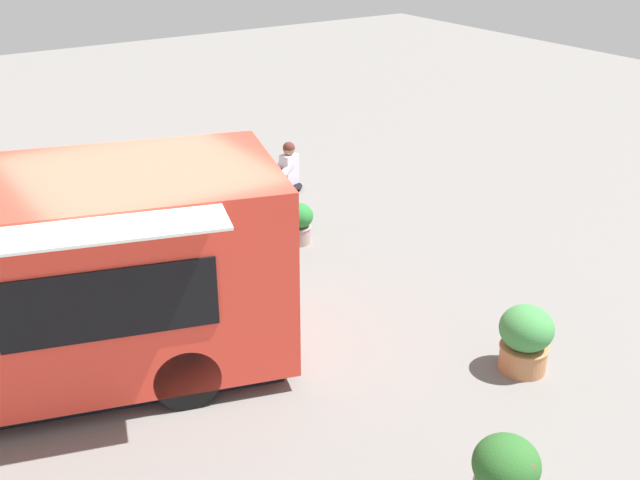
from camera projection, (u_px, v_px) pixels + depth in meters
name	position (u px, v px, depth m)	size (l,w,h in m)	color
ground_plane	(158.00, 353.00, 9.29)	(40.00, 40.00, 0.00)	slate
food_truck	(41.00, 287.00, 8.42)	(5.89, 4.06, 2.36)	red
person_customer	(288.00, 172.00, 14.13)	(0.77, 0.56, 0.93)	black
planter_flowering_near	(298.00, 222.00, 12.05)	(0.47, 0.47, 0.66)	#A48A84
planter_flowering_far	(525.00, 338.00, 8.82)	(0.62, 0.62, 0.81)	#B8764B
planter_flowering_side	(505.00, 477.00, 6.72)	(0.59, 0.59, 0.82)	beige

